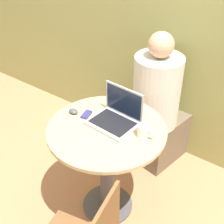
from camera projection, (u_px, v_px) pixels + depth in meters
ground_plane at (108, 205)px, 2.44m from camera, size 12.00×12.00×0.00m
back_wall at (182, 8)px, 2.33m from camera, size 7.00×0.05×2.60m
round_table at (107, 153)px, 2.13m from camera, size 0.78×0.78×0.77m
laptop at (116, 116)px, 2.03m from camera, size 0.32×0.26×0.23m
cell_phone at (86, 115)px, 2.11m from camera, size 0.07×0.10×0.02m
computer_mouse at (73, 111)px, 2.13m from camera, size 0.07×0.05×0.03m
coffee_cup at (144, 131)px, 1.91m from camera, size 0.12×0.07×0.08m
person_seated at (159, 112)px, 2.61m from camera, size 0.44×0.60×1.21m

